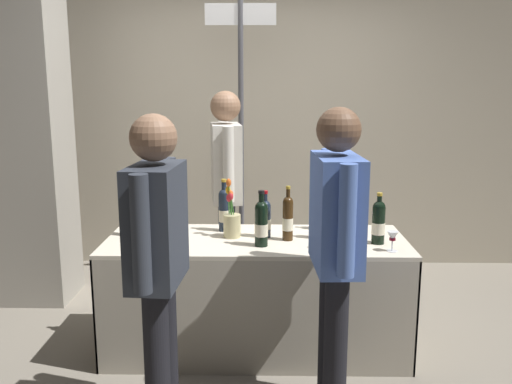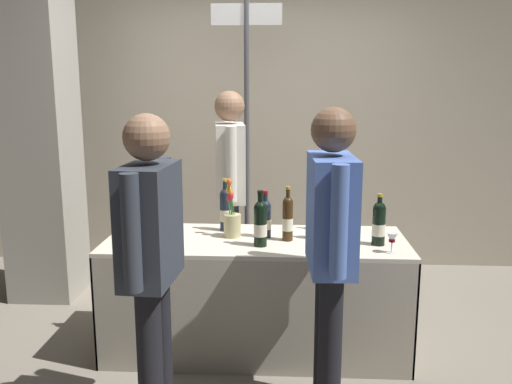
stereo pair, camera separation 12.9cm
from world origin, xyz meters
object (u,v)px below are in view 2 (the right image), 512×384
at_px(wine_glass_near_vendor, 351,219).
at_px(vendor_presenter, 230,179).
at_px(display_bottle_0, 134,212).
at_px(booth_signpost, 247,115).
at_px(tasting_table, 256,272).
at_px(flower_vase, 232,221).
at_px(wine_glass_mid, 392,239).
at_px(concrete_pillar, 37,98).
at_px(taster_foreground_right, 331,236).
at_px(featured_wine_bottle, 379,223).

bearing_deg(wine_glass_near_vendor, vendor_presenter, 144.71).
xyz_separation_m(display_bottle_0, booth_signpost, (0.64, 1.14, 0.55)).
relative_size(tasting_table, display_bottle_0, 5.35).
height_order(flower_vase, vendor_presenter, vendor_presenter).
xyz_separation_m(wine_glass_mid, flower_vase, (-0.95, 0.28, 0.02)).
bearing_deg(vendor_presenter, tasting_table, 9.65).
relative_size(display_bottle_0, wine_glass_mid, 2.97).
bearing_deg(display_bottle_0, tasting_table, -4.68).
relative_size(flower_vase, vendor_presenter, 0.23).
relative_size(display_bottle_0, flower_vase, 0.94).
distance_m(concrete_pillar, display_bottle_0, 1.40).
bearing_deg(concrete_pillar, flower_vase, -26.90).
bearing_deg(taster_foreground_right, featured_wine_bottle, -32.19).
xyz_separation_m(wine_glass_mid, taster_foreground_right, (-0.39, -0.44, 0.13)).
bearing_deg(tasting_table, wine_glass_near_vendor, 14.12).
height_order(wine_glass_near_vendor, taster_foreground_right, taster_foreground_right).
bearing_deg(booth_signpost, display_bottle_0, -119.57).
relative_size(wine_glass_near_vendor, booth_signpost, 0.06).
bearing_deg(wine_glass_mid, booth_signpost, 123.09).
distance_m(wine_glass_mid, vendor_presenter, 1.44).
relative_size(taster_foreground_right, booth_signpost, 0.68).
bearing_deg(concrete_pillar, taster_foreground_right, -35.41).
height_order(featured_wine_bottle, booth_signpost, booth_signpost).
distance_m(featured_wine_bottle, vendor_presenter, 1.29).
height_order(wine_glass_mid, vendor_presenter, vendor_presenter).
bearing_deg(flower_vase, tasting_table, -15.81).
bearing_deg(booth_signpost, wine_glass_mid, -56.91).
bearing_deg(featured_wine_bottle, wine_glass_near_vendor, 120.39).
xyz_separation_m(featured_wine_bottle, display_bottle_0, (-1.53, 0.15, 0.01)).
bearing_deg(concrete_pillar, wine_glass_mid, -23.18).
bearing_deg(taster_foreground_right, booth_signpost, 13.71).
xyz_separation_m(concrete_pillar, vendor_presenter, (1.49, -0.09, -0.60)).
distance_m(wine_glass_mid, booth_signpost, 1.82).
relative_size(wine_glass_mid, flower_vase, 0.32).
relative_size(featured_wine_bottle, vendor_presenter, 0.19).
height_order(concrete_pillar, featured_wine_bottle, concrete_pillar).
xyz_separation_m(vendor_presenter, booth_signpost, (0.09, 0.45, 0.45)).
xyz_separation_m(tasting_table, featured_wine_bottle, (0.74, -0.08, 0.36)).
bearing_deg(concrete_pillar, wine_glass_near_vendor, -16.46).
distance_m(wine_glass_near_vendor, flower_vase, 0.77).
relative_size(featured_wine_bottle, wine_glass_near_vendor, 2.34).
height_order(tasting_table, vendor_presenter, vendor_presenter).
relative_size(featured_wine_bottle, flower_vase, 0.84).
relative_size(wine_glass_mid, taster_foreground_right, 0.07).
height_order(tasting_table, booth_signpost, booth_signpost).
distance_m(concrete_pillar, taster_foreground_right, 2.69).
bearing_deg(featured_wine_bottle, vendor_presenter, 139.70).
distance_m(concrete_pillar, flower_vase, 1.91).
bearing_deg(wine_glass_near_vendor, booth_signpost, 125.51).
height_order(wine_glass_near_vendor, vendor_presenter, vendor_presenter).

